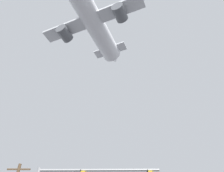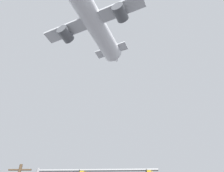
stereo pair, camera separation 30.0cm
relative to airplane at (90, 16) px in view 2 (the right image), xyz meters
The scene contains 1 object.
airplane is the anchor object (origin of this frame).
Camera 2 is at (0.06, -4.58, 1.73)m, focal length 33.43 mm.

